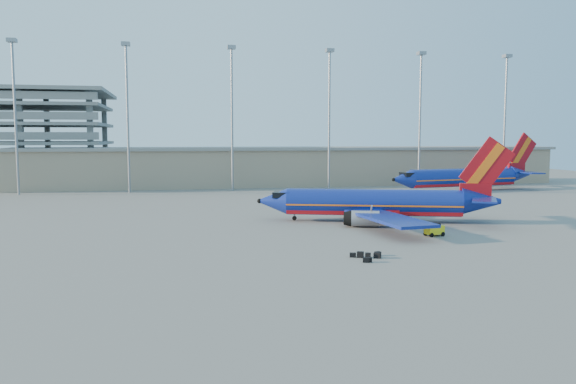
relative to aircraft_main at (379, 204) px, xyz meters
name	(u,v)px	position (x,y,z in m)	size (l,w,h in m)	color
ground	(312,225)	(-8.95, -0.75, -2.31)	(220.00, 220.00, 0.00)	slate
terminal_building	(293,166)	(1.05, 57.25, 2.00)	(122.00, 16.00, 8.50)	gray
light_mast_row	(281,103)	(-3.95, 45.25, 15.24)	(101.60, 1.60, 28.65)	gray
aircraft_main	(379,204)	(0.00, 0.00, 0.00)	(31.00, 29.33, 10.83)	navy
aircraft_second	(466,177)	(32.01, 36.11, 0.38)	(34.46, 13.32, 11.72)	navy
baggage_tug	(434,229)	(2.18, -11.06, -1.57)	(2.19, 1.58, 1.43)	yellow
luggage_pile	(367,256)	(-8.79, -20.46, -2.09)	(3.04, 2.91, 0.53)	black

